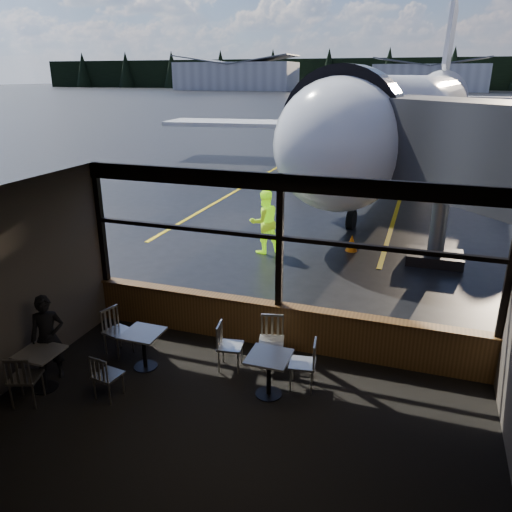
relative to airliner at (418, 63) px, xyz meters
The scene contains 30 objects.
ground_plane 98.71m from the airliner, 90.83° to the left, with size 520.00×520.00×0.00m, color black.
carpet_floor 25.19m from the airliner, 93.35° to the right, with size 8.00×6.00×0.01m, color black.
ceiling 24.62m from the airliner, 93.35° to the right, with size 8.00×6.00×0.04m, color #38332D.
wall_back 27.81m from the airliner, 92.98° to the right, with size 8.00×0.04×3.50m, color #524941.
window_sill 22.18m from the airliner, 93.81° to the right, with size 8.00×0.28×0.90m, color brown.
window_header 21.66m from the airliner, 93.81° to the right, with size 8.00×0.18×0.30m, color black.
mullion_left 22.43m from the airliner, 104.07° to the right, with size 0.12×0.12×2.60m, color black.
mullion_centre 21.82m from the airliner, 93.81° to the right, with size 0.12×0.12×2.60m, color black.
mullion_right 21.92m from the airliner, 83.31° to the right, with size 0.12×0.12×2.60m, color black.
window_transom 21.81m from the airliner, 93.81° to the right, with size 8.00×0.10×0.08m, color black.
airliner is the anchor object (origin of this frame).
jet_bridge 16.45m from the airliner, 82.27° to the right, with size 9.41×11.50×5.02m, color #28282A, non-canonical shape.
cafe_table_near 23.76m from the airliner, 92.76° to the right, with size 0.70×0.70×0.77m, color gray, non-canonical shape.
cafe_table_mid 23.94m from the airliner, 98.78° to the right, with size 0.67×0.67×0.74m, color #A39E96, non-canonical shape.
cafe_table_left 25.27m from the airliner, 101.39° to the right, with size 0.67×0.67×0.74m, color #ABA49D, non-canonical shape.
chair_near_e 23.34m from the airliner, 91.60° to the right, with size 0.51×0.51×0.93m, color beige, non-canonical shape.
chair_near_w 23.27m from the airliner, 95.15° to the right, with size 0.50×0.50×0.92m, color beige, non-canonical shape.
chair_near_n 22.85m from the airliner, 93.50° to the right, with size 0.52×0.52×0.96m, color #AEA99D, non-canonical shape.
chair_mid_s 24.91m from the airliner, 98.63° to the right, with size 0.47×0.47×0.85m, color #B9B4A7, non-canonical shape.
chair_mid_w 23.77m from the airliner, 100.70° to the right, with size 0.51×0.51×0.94m, color #BBB5A9, non-canonical shape.
chair_left_s 25.64m from the airliner, 101.13° to the right, with size 0.52×0.52×0.95m, color #A9A499, non-canonical shape.
passenger 24.87m from the airliner, 101.81° to the right, with size 0.58×0.38×1.58m, color black.
ground_crew 17.17m from the airliner, 102.16° to the right, with size 0.94×0.74×1.94m, color #BFF219.
cone_nose 16.15m from the airliner, 93.48° to the right, with size 0.38×0.38×0.52m, color #F26307.
hangar_left 173.88m from the airliner, 114.26° to the left, with size 45.00×18.00×11.00m, color silver, non-canonical shape.
hangar_mid 163.54m from the airliner, 90.50° to the left, with size 38.00×15.00×10.00m, color silver, non-canonical shape.
fuel_tank_a 163.60m from the airliner, 101.08° to the left, with size 8.00×8.00×6.00m, color silver.
fuel_tank_b 161.98m from the airliner, 97.60° to the left, with size 8.00×8.00×6.00m, color silver.
fuel_tank_c 160.96m from the airliner, 94.07° to the left, with size 8.00×8.00×6.00m, color silver.
treeline 188.53m from the airliner, 90.44° to the left, with size 360.00×3.00×12.00m, color black.
Camera 1 is at (2.45, -8.55, 5.15)m, focal length 35.00 mm.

